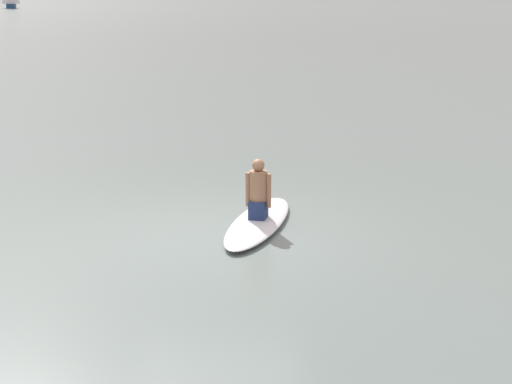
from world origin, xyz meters
TOP-DOWN VIEW (x-y plane):
  - ground_plane at (0.00, 0.00)m, footprint 400.00×400.00m
  - surfboard at (0.35, -0.61)m, footprint 2.86×1.51m
  - person_paddler at (0.35, -0.61)m, footprint 0.36×0.40m

SIDE VIEW (x-z plane):
  - ground_plane at x=0.00m, z-range 0.00..0.00m
  - surfboard at x=0.35m, z-range 0.00..0.13m
  - person_paddler at x=0.35m, z-range 0.09..1.00m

